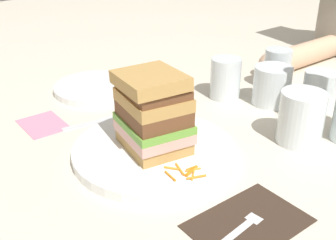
{
  "coord_description": "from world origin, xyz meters",
  "views": [
    {
      "loc": [
        0.47,
        -0.35,
        0.37
      ],
      "look_at": [
        -0.01,
        0.04,
        0.06
      ],
      "focal_mm": 44.52,
      "sensor_mm": 36.0,
      "label": 1
    }
  ],
  "objects_px": {
    "fork": "(240,228)",
    "empty_tumbler_2": "(272,86)",
    "knife": "(109,118)",
    "side_plate": "(97,87)",
    "juice_glass": "(301,121)",
    "empty_tumbler_3": "(319,89)",
    "empty_tumbler_0": "(225,78)",
    "napkin_pink": "(43,124)",
    "napkin_dark": "(250,221)",
    "sandwich": "(153,112)",
    "empty_tumbler_1": "(277,69)",
    "main_plate": "(154,151)"
  },
  "relations": [
    {
      "from": "empty_tumbler_3",
      "to": "napkin_dark",
      "type": "bearing_deg",
      "value": -67.52
    },
    {
      "from": "sandwich",
      "to": "knife",
      "type": "distance_m",
      "value": 0.18
    },
    {
      "from": "empty_tumbler_0",
      "to": "empty_tumbler_1",
      "type": "height_order",
      "value": "empty_tumbler_1"
    },
    {
      "from": "fork",
      "to": "knife",
      "type": "height_order",
      "value": "fork"
    },
    {
      "from": "empty_tumbler_1",
      "to": "empty_tumbler_0",
      "type": "bearing_deg",
      "value": -105.46
    },
    {
      "from": "sandwich",
      "to": "napkin_pink",
      "type": "distance_m",
      "value": 0.25
    },
    {
      "from": "empty_tumbler_1",
      "to": "empty_tumbler_3",
      "type": "xyz_separation_m",
      "value": [
        0.12,
        -0.01,
        -0.01
      ]
    },
    {
      "from": "napkin_dark",
      "to": "fork",
      "type": "relative_size",
      "value": 0.93
    },
    {
      "from": "side_plate",
      "to": "fork",
      "type": "bearing_deg",
      "value": -9.6
    },
    {
      "from": "knife",
      "to": "empty_tumbler_2",
      "type": "height_order",
      "value": "empty_tumbler_2"
    },
    {
      "from": "juice_glass",
      "to": "empty_tumbler_3",
      "type": "distance_m",
      "value": 0.17
    },
    {
      "from": "empty_tumbler_0",
      "to": "napkin_pink",
      "type": "bearing_deg",
      "value": -108.44
    },
    {
      "from": "empty_tumbler_2",
      "to": "napkin_pink",
      "type": "relative_size",
      "value": 0.85
    },
    {
      "from": "sandwich",
      "to": "empty_tumbler_3",
      "type": "distance_m",
      "value": 0.39
    },
    {
      "from": "empty_tumbler_0",
      "to": "sandwich",
      "type": "bearing_deg",
      "value": -69.72
    },
    {
      "from": "sandwich",
      "to": "empty_tumbler_0",
      "type": "relative_size",
      "value": 1.51
    },
    {
      "from": "knife",
      "to": "empty_tumbler_0",
      "type": "relative_size",
      "value": 2.26
    },
    {
      "from": "knife",
      "to": "empty_tumbler_3",
      "type": "distance_m",
      "value": 0.43
    },
    {
      "from": "fork",
      "to": "napkin_pink",
      "type": "bearing_deg",
      "value": -169.88
    },
    {
      "from": "knife",
      "to": "empty_tumbler_2",
      "type": "bearing_deg",
      "value": 64.29
    },
    {
      "from": "juice_glass",
      "to": "empty_tumbler_2",
      "type": "height_order",
      "value": "juice_glass"
    },
    {
      "from": "fork",
      "to": "empty_tumbler_2",
      "type": "bearing_deg",
      "value": 124.15
    },
    {
      "from": "juice_glass",
      "to": "empty_tumbler_1",
      "type": "distance_m",
      "value": 0.25
    },
    {
      "from": "main_plate",
      "to": "napkin_pink",
      "type": "distance_m",
      "value": 0.24
    },
    {
      "from": "napkin_dark",
      "to": "empty_tumbler_3",
      "type": "distance_m",
      "value": 0.42
    },
    {
      "from": "main_plate",
      "to": "empty_tumbler_3",
      "type": "bearing_deg",
      "value": 81.82
    },
    {
      "from": "napkin_dark",
      "to": "juice_glass",
      "type": "xyz_separation_m",
      "value": [
        -0.09,
        0.23,
        0.04
      ]
    },
    {
      "from": "main_plate",
      "to": "side_plate",
      "type": "distance_m",
      "value": 0.31
    },
    {
      "from": "napkin_pink",
      "to": "napkin_dark",
      "type": "bearing_deg",
      "value": 12.97
    },
    {
      "from": "main_plate",
      "to": "empty_tumbler_2",
      "type": "xyz_separation_m",
      "value": [
        -0.01,
        0.32,
        0.03
      ]
    },
    {
      "from": "main_plate",
      "to": "side_plate",
      "type": "xyz_separation_m",
      "value": [
        -0.31,
        0.07,
        -0.0
      ]
    },
    {
      "from": "empty_tumbler_1",
      "to": "empty_tumbler_2",
      "type": "bearing_deg",
      "value": -57.69
    },
    {
      "from": "knife",
      "to": "empty_tumbler_3",
      "type": "height_order",
      "value": "empty_tumbler_3"
    },
    {
      "from": "empty_tumbler_2",
      "to": "fork",
      "type": "bearing_deg",
      "value": -55.85
    },
    {
      "from": "side_plate",
      "to": "juice_glass",
      "type": "bearing_deg",
      "value": 20.87
    },
    {
      "from": "fork",
      "to": "main_plate",
      "type": "bearing_deg",
      "value": 173.9
    },
    {
      "from": "fork",
      "to": "juice_glass",
      "type": "relative_size",
      "value": 1.78
    },
    {
      "from": "napkin_dark",
      "to": "knife",
      "type": "relative_size",
      "value": 0.77
    },
    {
      "from": "napkin_dark",
      "to": "empty_tumbler_3",
      "type": "relative_size",
      "value": 2.04
    },
    {
      "from": "napkin_dark",
      "to": "empty_tumbler_2",
      "type": "relative_size",
      "value": 1.89
    },
    {
      "from": "empty_tumbler_2",
      "to": "side_plate",
      "type": "bearing_deg",
      "value": -139.01
    },
    {
      "from": "empty_tumbler_0",
      "to": "napkin_pink",
      "type": "relative_size",
      "value": 0.92
    },
    {
      "from": "empty_tumbler_0",
      "to": "side_plate",
      "type": "xyz_separation_m",
      "value": [
        -0.21,
        -0.2,
        -0.04
      ]
    },
    {
      "from": "sandwich",
      "to": "main_plate",
      "type": "bearing_deg",
      "value": 93.02
    },
    {
      "from": "sandwich",
      "to": "empty_tumbler_1",
      "type": "distance_m",
      "value": 0.4
    },
    {
      "from": "fork",
      "to": "knife",
      "type": "relative_size",
      "value": 0.83
    },
    {
      "from": "napkin_dark",
      "to": "fork",
      "type": "xyz_separation_m",
      "value": [
        0.0,
        -0.02,
        0.0
      ]
    },
    {
      "from": "fork",
      "to": "juice_glass",
      "type": "bearing_deg",
      "value": 110.86
    },
    {
      "from": "knife",
      "to": "side_plate",
      "type": "bearing_deg",
      "value": 158.97
    },
    {
      "from": "sandwich",
      "to": "empty_tumbler_3",
      "type": "bearing_deg",
      "value": 81.83
    }
  ]
}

